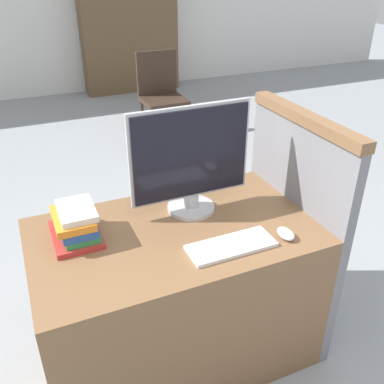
{
  "coord_description": "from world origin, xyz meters",
  "views": [
    {
      "loc": [
        -0.54,
        -1.07,
        1.77
      ],
      "look_at": [
        0.07,
        0.33,
        0.92
      ],
      "focal_mm": 40.0,
      "sensor_mm": 36.0,
      "label": 1
    }
  ],
  "objects_px": {
    "monitor": "(191,160)",
    "mouse": "(286,234)",
    "book_stack": "(76,224)",
    "keyboard": "(231,246)",
    "far_chair": "(161,91)"
  },
  "relations": [
    {
      "from": "mouse",
      "to": "far_chair",
      "type": "bearing_deg",
      "value": 79.87
    },
    {
      "from": "keyboard",
      "to": "book_stack",
      "type": "relative_size",
      "value": 1.32
    },
    {
      "from": "book_stack",
      "to": "monitor",
      "type": "bearing_deg",
      "value": 2.56
    },
    {
      "from": "mouse",
      "to": "keyboard",
      "type": "bearing_deg",
      "value": 173.32
    },
    {
      "from": "mouse",
      "to": "book_stack",
      "type": "height_order",
      "value": "book_stack"
    },
    {
      "from": "keyboard",
      "to": "mouse",
      "type": "height_order",
      "value": "mouse"
    },
    {
      "from": "monitor",
      "to": "book_stack",
      "type": "bearing_deg",
      "value": -177.44
    },
    {
      "from": "monitor",
      "to": "mouse",
      "type": "distance_m",
      "value": 0.52
    },
    {
      "from": "keyboard",
      "to": "book_stack",
      "type": "bearing_deg",
      "value": 150.25
    },
    {
      "from": "far_chair",
      "to": "keyboard",
      "type": "bearing_deg",
      "value": -137.06
    },
    {
      "from": "book_stack",
      "to": "keyboard",
      "type": "bearing_deg",
      "value": -29.75
    },
    {
      "from": "monitor",
      "to": "keyboard",
      "type": "relative_size",
      "value": 1.55
    },
    {
      "from": "monitor",
      "to": "mouse",
      "type": "height_order",
      "value": "monitor"
    },
    {
      "from": "monitor",
      "to": "far_chair",
      "type": "xyz_separation_m",
      "value": [
        0.82,
        2.7,
        -0.48
      ]
    },
    {
      "from": "monitor",
      "to": "mouse",
      "type": "xyz_separation_m",
      "value": [
        0.27,
        -0.37,
        -0.23
      ]
    }
  ]
}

